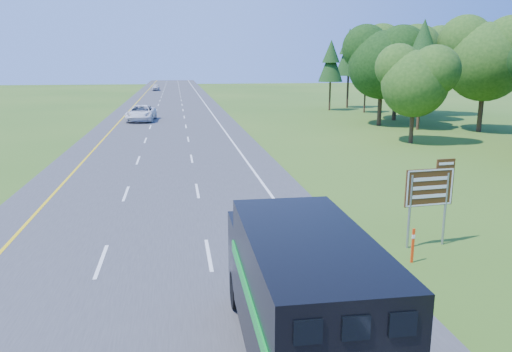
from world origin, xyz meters
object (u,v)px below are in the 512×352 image
object	(u,v)px
horse_truck	(299,295)
far_car	(156,87)
white_suv	(141,113)
exit_sign	(430,191)

from	to	relation	value
horse_truck	far_car	distance (m)	110.51
white_suv	exit_sign	world-z (taller)	exit_sign
exit_sign	white_suv	bearing A→B (deg)	101.81
exit_sign	far_car	bearing A→B (deg)	92.15
horse_truck	exit_sign	size ratio (longest dim) A/B	2.33
horse_truck	white_suv	world-z (taller)	horse_truck
exit_sign	horse_truck	bearing A→B (deg)	-139.32
far_car	exit_sign	distance (m)	104.43
horse_truck	white_suv	xyz separation A→B (m)	(-6.40, 48.83, -0.91)
horse_truck	white_suv	size ratio (longest dim) A/B	1.19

